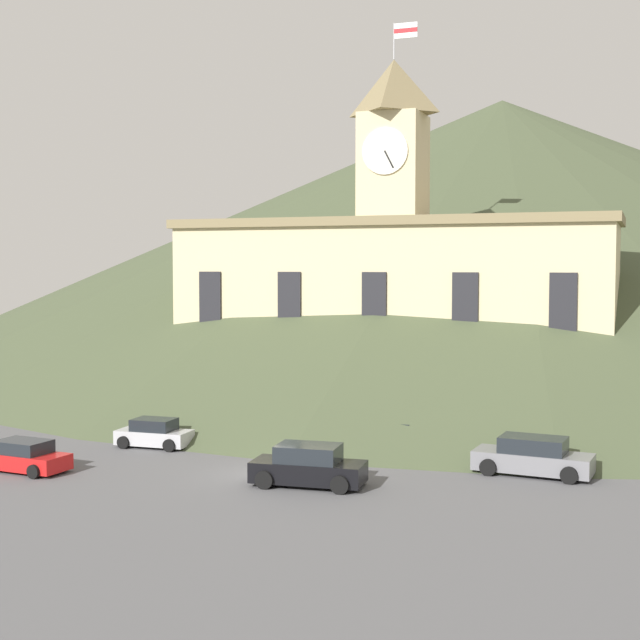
% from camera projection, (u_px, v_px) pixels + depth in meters
% --- Properties ---
extents(ground_plane, '(160.00, 160.00, 0.00)m').
position_uv_depth(ground_plane, '(261.00, 476.00, 40.50)').
color(ground_plane, '#565659').
extents(civic_building, '(29.73, 9.29, 25.78)m').
position_uv_depth(civic_building, '(393.00, 302.00, 60.76)').
color(civic_building, beige).
rests_on(civic_building, ground).
extents(banner_fence, '(25.06, 0.12, 2.43)m').
position_uv_depth(banner_fence, '(359.00, 403.00, 54.02)').
color(banner_fence, red).
rests_on(banner_fence, ground).
extents(hillside_backdrop, '(132.01, 132.01, 28.69)m').
position_uv_depth(hillside_backdrop, '(501.00, 224.00, 104.15)').
color(hillside_backdrop, '#424C33').
rests_on(hillside_backdrop, ground).
extents(street_lamp_right, '(1.26, 0.36, 4.68)m').
position_uv_depth(street_lamp_right, '(219.00, 359.00, 58.48)').
color(street_lamp_right, black).
rests_on(street_lamp_right, ground).
extents(street_lamp_left, '(1.26, 0.36, 4.98)m').
position_uv_depth(street_lamp_left, '(368.00, 362.00, 54.92)').
color(street_lamp_left, black).
rests_on(street_lamp_left, ground).
extents(street_lamp_center, '(1.26, 0.36, 4.53)m').
position_uv_depth(street_lamp_center, '(526.00, 373.00, 51.63)').
color(street_lamp_center, black).
rests_on(street_lamp_center, ground).
extents(car_black_suv, '(5.06, 2.71, 1.80)m').
position_uv_depth(car_black_suv, '(308.00, 467.00, 38.61)').
color(car_black_suv, black).
rests_on(car_black_suv, ground).
extents(car_green_wagon, '(4.64, 2.22, 1.55)m').
position_uv_depth(car_green_wagon, '(261.00, 423.00, 49.86)').
color(car_green_wagon, '#2D663D').
rests_on(car_green_wagon, ground).
extents(car_red_sedan, '(4.53, 2.40, 1.45)m').
position_uv_depth(car_red_sedan, '(23.00, 457.00, 41.36)').
color(car_red_sedan, red).
rests_on(car_red_sedan, ground).
extents(car_gray_pickup, '(5.46, 2.74, 1.75)m').
position_uv_depth(car_gray_pickup, '(533.00, 457.00, 40.61)').
color(car_gray_pickup, slate).
rests_on(car_gray_pickup, ground).
extents(car_white_taxi, '(4.68, 2.53, 1.50)m').
position_uv_depth(car_white_taxi, '(392.00, 436.00, 46.30)').
color(car_white_taxi, white).
rests_on(car_white_taxi, ground).
extents(car_silver_hatch, '(3.97, 2.16, 1.50)m').
position_uv_depth(car_silver_hatch, '(154.00, 434.00, 46.86)').
color(car_silver_hatch, '#B7B7BC').
rests_on(car_silver_hatch, ground).
extents(pedestrian, '(0.38, 0.42, 1.71)m').
position_uv_depth(pedestrian, '(519.00, 422.00, 49.01)').
color(pedestrian, '#33567A').
rests_on(pedestrian, ground).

